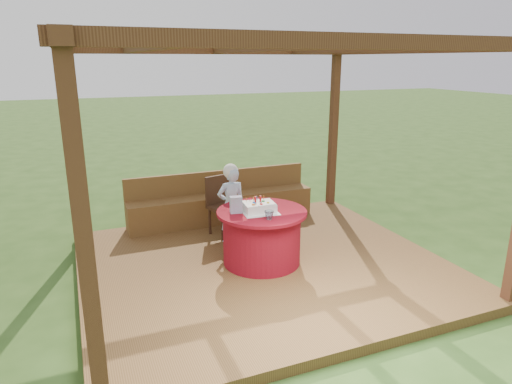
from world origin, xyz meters
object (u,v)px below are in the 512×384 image
elderly_woman (231,203)px  birthday_cake (259,207)px  table (262,236)px  gift_bag (236,205)px  bench (222,205)px  chair (223,203)px  drinking_glass (269,215)px

elderly_woman → birthday_cake: bearing=-83.9°
table → gift_bag: size_ratio=5.45×
elderly_woman → gift_bag: 0.81m
bench → elderly_woman: 0.97m
chair → drinking_glass: size_ratio=7.87×
chair → bench: bearing=73.7°
chair → gift_bag: gift_bag is taller
bench → table: 1.71m
table → elderly_woman: bearing=99.3°
chair → birthday_cake: size_ratio=1.87×
table → gift_bag: (-0.33, 0.05, 0.45)m
chair → drinking_glass: chair is taller
birthday_cake → drinking_glass: size_ratio=4.22×
table → birthday_cake: 0.41m
elderly_woman → chair: bearing=91.7°
birthday_cake → drinking_glass: bearing=-90.0°
bench → table: bench is taller
bench → birthday_cake: bearing=-92.0°
chair → table: bearing=-83.0°
birthday_cake → gift_bag: (-0.28, 0.06, 0.05)m
chair → birthday_cake: birthday_cake is taller
table → birthday_cake: bearing=-160.4°
birthday_cake → bench: bearing=88.0°
bench → birthday_cake: birthday_cake is taller
gift_bag → drinking_glass: gift_bag is taller
birthday_cake → drinking_glass: (-0.00, -0.31, -0.01)m
table → chair: size_ratio=1.30×
bench → drinking_glass: size_ratio=26.93×
birthday_cake → gift_bag: 0.29m
chair → birthday_cake: 1.21m
birthday_cake → drinking_glass: birthday_cake is taller
gift_bag → drinking_glass: (0.28, -0.37, -0.05)m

